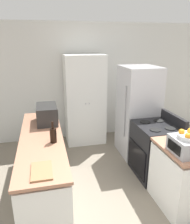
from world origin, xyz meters
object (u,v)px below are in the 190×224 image
pantry_cabinet (85,100)px  stove (155,150)px  refrigerator (138,112)px  fruit_bowl (188,136)px  toaster_oven (186,146)px  microwave (47,114)px  wine_bottle (53,135)px

pantry_cabinet → stove: pantry_cabinet is taller
stove → refrigerator: bearing=89.3°
refrigerator → fruit_bowl: 1.74m
toaster_oven → refrigerator: bearing=85.2°
refrigerator → toaster_oven: (-0.14, -1.70, 0.12)m
refrigerator → microwave: refrigerator is taller
microwave → wine_bottle: (0.06, -0.79, -0.04)m
stove → microwave: bearing=162.2°
refrigerator → fruit_bowl: bearing=-94.6°
pantry_cabinet → microwave: bearing=-129.2°
stove → wine_bottle: wine_bottle is taller
toaster_oven → fruit_bowl: size_ratio=1.40×
refrigerator → stove: bearing=-90.7°
toaster_oven → fruit_bowl: 0.14m
stove → fruit_bowl: 1.16m
microwave → stove: bearing=-17.8°
microwave → wine_bottle: size_ratio=1.80×
pantry_cabinet → fruit_bowl: bearing=-73.1°
refrigerator → microwave: size_ratio=3.29×
stove → microwave: size_ratio=1.98×
stove → wine_bottle: 1.78m
pantry_cabinet → fruit_bowl: size_ratio=7.40×
fruit_bowl → toaster_oven: bearing=119.0°
wine_bottle → toaster_oven: (1.54, -0.69, -0.01)m
fruit_bowl → pantry_cabinet: bearing=106.9°
fruit_bowl → refrigerator: bearing=85.4°
pantry_cabinet → wine_bottle: bearing=-113.3°
stove → wine_bottle: bearing=-172.2°
toaster_oven → stove: bearing=81.6°
pantry_cabinet → wine_bottle: (-0.78, -1.81, 0.04)m
refrigerator → wine_bottle: 1.97m
microwave → wine_bottle: 0.79m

